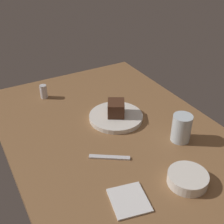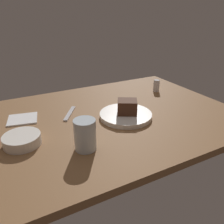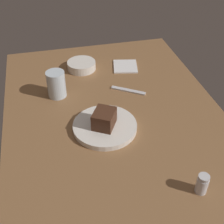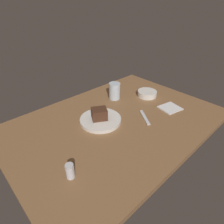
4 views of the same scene
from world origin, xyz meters
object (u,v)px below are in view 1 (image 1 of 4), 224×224
(dessert_spoon, at_px, (109,157))
(folded_napkin, at_px, (129,200))
(salt_shaker, at_px, (44,92))
(water_glass, at_px, (181,128))
(dessert_plate, at_px, (116,117))
(side_bowl, at_px, (188,179))
(chocolate_cake_slice, at_px, (116,108))

(dessert_spoon, bearing_deg, folded_napkin, -68.42)
(salt_shaker, height_order, water_glass, water_glass)
(dessert_plate, distance_m, side_bowl, 0.44)
(dessert_plate, relative_size, salt_shaker, 3.48)
(water_glass, height_order, side_bowl, water_glass)
(water_glass, xyz_separation_m, dessert_spoon, (0.04, 0.30, -0.05))
(dessert_plate, xyz_separation_m, folded_napkin, (-0.41, 0.19, -0.01))
(side_bowl, relative_size, dessert_spoon, 0.89)
(chocolate_cake_slice, relative_size, water_glass, 0.75)
(chocolate_cake_slice, relative_size, folded_napkin, 0.69)
(chocolate_cake_slice, xyz_separation_m, folded_napkin, (-0.42, 0.19, -0.05))
(side_bowl, bearing_deg, dessert_plate, 2.08)
(salt_shaker, distance_m, folded_napkin, 0.75)
(water_glass, distance_m, side_bowl, 0.23)
(side_bowl, distance_m, dessert_spoon, 0.28)
(dessert_spoon, bearing_deg, chocolate_cake_slice, 88.41)
(dessert_plate, bearing_deg, water_glass, -149.53)
(folded_napkin, bearing_deg, side_bowl, -98.00)
(side_bowl, bearing_deg, water_glass, -34.54)
(salt_shaker, xyz_separation_m, side_bowl, (-0.78, -0.23, -0.01))
(chocolate_cake_slice, distance_m, dessert_spoon, 0.27)
(chocolate_cake_slice, bearing_deg, side_bowl, -178.31)
(folded_napkin, bearing_deg, chocolate_cake_slice, -24.83)
(salt_shaker, bearing_deg, water_glass, -148.34)
(water_glass, distance_m, folded_napkin, 0.38)
(dessert_plate, relative_size, dessert_spoon, 1.56)
(chocolate_cake_slice, distance_m, water_glass, 0.29)
(side_bowl, xyz_separation_m, dessert_spoon, (0.23, 0.16, -0.02))
(dessert_spoon, bearing_deg, salt_shaker, 130.21)
(dessert_plate, relative_size, water_glass, 2.09)
(folded_napkin, bearing_deg, dessert_plate, -24.75)
(dessert_plate, bearing_deg, chocolate_cake_slice, -31.28)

